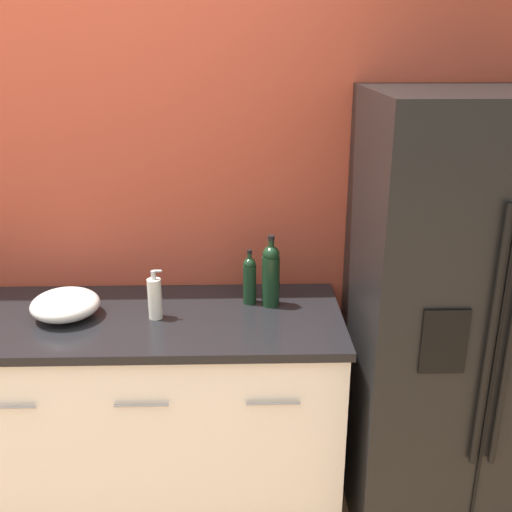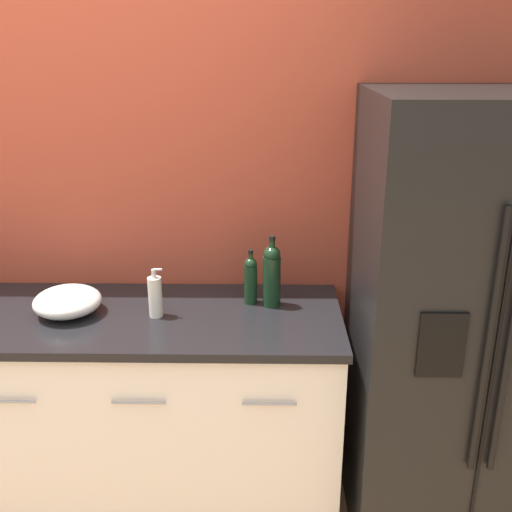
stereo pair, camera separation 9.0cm
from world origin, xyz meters
The scene contains 7 objects.
wall_back centered at (0.00, 1.30, 1.30)m, with size 10.00×0.05×2.60m.
counter_unit centered at (0.14, 0.96, 0.46)m, with size 2.03×0.64×0.90m.
refrigerator centered at (1.62, 0.91, 0.89)m, with size 0.82×0.74×1.78m.
wine_bottle centered at (0.87, 1.04, 1.04)m, with size 0.07×0.07×0.30m.
soap_dispenser centered at (0.40, 0.93, 0.98)m, with size 0.06×0.06×0.21m.
oil_bottle centered at (0.78, 1.07, 1.00)m, with size 0.06×0.06×0.24m.
mixing_bowl centered at (0.05, 0.95, 0.95)m, with size 0.27×0.27×0.11m.
Camera 1 is at (0.75, -1.24, 1.94)m, focal length 42.00 mm.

